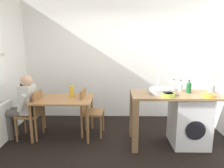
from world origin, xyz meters
TOP-DOWN VIEW (x-y plane):
  - ground_plane at (0.00, 0.00)m, footprint 5.46×5.46m
  - wall_back at (0.00, 1.75)m, footprint 4.60×0.10m
  - radiator at (-2.02, 0.30)m, footprint 0.10×0.80m
  - dining_table at (-0.99, 0.63)m, footprint 1.10×0.76m
  - chair_person_seat at (-1.53, 0.53)m, footprint 0.40×0.40m
  - chair_opposite at (-0.51, 0.69)m, footprint 0.42×0.42m
  - seated_person at (-1.69, 0.53)m, footprint 0.50×0.51m
  - kitchen_counter at (0.81, 0.33)m, footprint 1.50×0.68m
  - washing_machine at (1.28, 0.32)m, footprint 0.60×0.61m
  - sink_basin at (0.76, 0.33)m, footprint 0.38×0.38m
  - tap at (0.76, 0.51)m, footprint 0.02×0.02m
  - bottle_tall_green at (1.04, 0.54)m, footprint 0.06×0.06m
  - bottle_squat_brown at (1.15, 0.49)m, footprint 0.07×0.07m
  - bottle_clear_small at (1.26, 0.38)m, footprint 0.08×0.08m
  - mixing_bowl at (0.84, 0.13)m, footprint 0.22×0.22m
  - utensil_crock at (1.65, 0.38)m, footprint 0.11×0.11m
  - colander at (1.47, 0.11)m, footprint 0.20×0.20m
  - vase at (-0.84, 0.73)m, footprint 0.09×0.09m
  - scissors at (0.97, 0.23)m, footprint 0.15×0.06m

SIDE VIEW (x-z plane):
  - ground_plane at x=0.00m, z-range 0.00..0.00m
  - radiator at x=-2.02m, z-range 0.00..0.70m
  - washing_machine at x=1.28m, z-range 0.00..0.86m
  - chair_person_seat at x=-1.53m, z-range 0.06..0.96m
  - chair_opposite at x=-0.51m, z-range 0.06..0.96m
  - dining_table at x=-0.99m, z-range 0.27..1.01m
  - seated_person at x=-1.69m, z-range 0.07..1.27m
  - kitchen_counter at x=0.81m, z-range 0.30..1.22m
  - vase at x=-0.84m, z-range 0.74..0.96m
  - scissors at x=0.97m, z-range 0.92..0.93m
  - colander at x=1.47m, z-range 0.92..0.98m
  - mixing_bowl at x=0.84m, z-range 0.92..0.98m
  - sink_basin at x=0.76m, z-range 0.92..1.01m
  - utensil_crock at x=1.65m, z-range 0.84..1.14m
  - bottle_squat_brown at x=1.15m, z-range 0.91..1.12m
  - bottle_tall_green at x=1.04m, z-range 0.91..1.12m
  - bottle_clear_small at x=1.26m, z-range 0.91..1.13m
  - tap at x=0.76m, z-range 0.92..1.20m
  - wall_back at x=0.00m, z-range 0.00..2.70m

